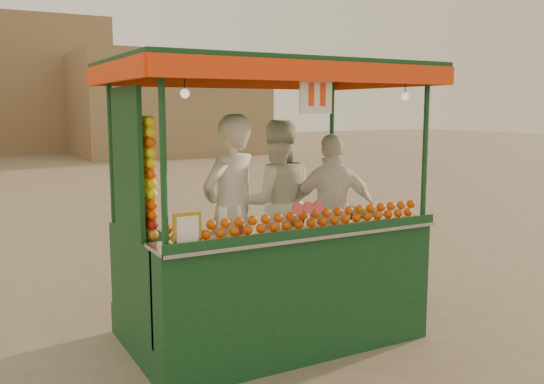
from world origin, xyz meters
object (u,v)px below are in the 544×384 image
juice_cart (267,254)px  vendor_right (333,212)px  vendor_left (230,212)px  vendor_middle (276,204)px

juice_cart → vendor_right: 1.09m
juice_cart → vendor_right: (1.00, 0.31, 0.29)m
vendor_left → vendor_right: bearing=159.1°
vendor_right → vendor_left: bearing=22.3°
vendor_left → juice_cart: bearing=112.2°
vendor_right → vendor_middle: bearing=-17.3°
juice_cart → vendor_middle: (0.50, 0.69, 0.36)m
vendor_left → vendor_middle: size_ratio=1.04×
juice_cart → vendor_middle: bearing=54.2°
vendor_left → vendor_right: 1.27m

